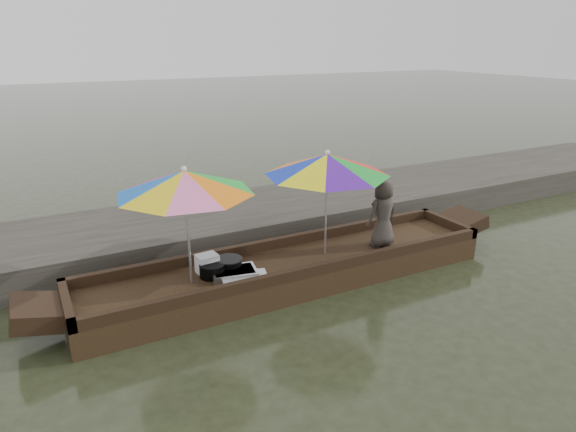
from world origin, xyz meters
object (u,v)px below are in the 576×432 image
umbrella_stern (326,204)px  tray_scallop (245,279)px  charcoal_grill (229,265)px  supply_bag (207,264)px  boat_hull (291,272)px  tray_crayfish (234,273)px  cooking_pot (212,270)px  vendor (383,213)px  umbrella_bow (188,227)px

umbrella_stern → tray_scallop: bearing=-169.0°
charcoal_grill → supply_bag: size_ratio=1.27×
boat_hull → supply_bag: size_ratio=21.64×
tray_crayfish → charcoal_grill: charcoal_grill is taller
cooking_pot → tray_crayfish: 0.29m
boat_hull → supply_bag: supply_bag is taller
boat_hull → tray_scallop: 0.90m
vendor → umbrella_bow: bearing=-6.6°
cooking_pot → vendor: vendor is taller
tray_scallop → umbrella_bow: umbrella_bow is taller
vendor → umbrella_stern: 0.97m
vendor → umbrella_bow: (-2.97, 0.13, 0.25)m
boat_hull → umbrella_bow: 1.75m
tray_scallop → supply_bag: bearing=126.6°
charcoal_grill → vendor: 2.45m
boat_hull → umbrella_stern: umbrella_stern is taller
cooking_pot → umbrella_stern: size_ratio=0.19×
supply_bag → vendor: vendor is taller
cooking_pot → boat_hull: bearing=-2.5°
umbrella_stern → tray_crayfish: bearing=-177.1°
vendor → charcoal_grill: bearing=-9.9°
cooking_pot → vendor: (2.66, -0.18, 0.44)m
tray_scallop → charcoal_grill: size_ratio=1.68×
tray_scallop → umbrella_bow: 1.02m
boat_hull → cooking_pot: bearing=177.5°
umbrella_bow → tray_crayfish: bearing=-7.4°
cooking_pot → supply_bag: supply_bag is taller
cooking_pot → tray_scallop: cooking_pot is taller
tray_crayfish → supply_bag: bearing=136.0°
tray_scallop → supply_bag: 0.59m
vendor → supply_bag: bearing=-11.0°
boat_hull → supply_bag: bearing=170.6°
cooking_pot → charcoal_grill: 0.27m
boat_hull → tray_crayfish: tray_crayfish is taller
cooking_pot → supply_bag: bearing=96.5°
vendor → tray_crayfish: bearing=-5.4°
cooking_pot → charcoal_grill: bearing=13.3°
tray_crayfish → umbrella_bow: bearing=172.6°
charcoal_grill → supply_bag: (-0.28, 0.08, 0.05)m
charcoal_grill → umbrella_stern: 1.63m
tray_crayfish → umbrella_stern: size_ratio=0.34×
tray_scallop → umbrella_stern: size_ratio=0.34×
vendor → umbrella_bow: umbrella_bow is taller
cooking_pot → tray_crayfish: cooking_pot is taller
vendor → cooking_pot: bearing=-8.0°
charcoal_grill → vendor: bearing=-5.7°
vendor → umbrella_stern: size_ratio=0.59×
supply_bag → tray_crayfish: bearing=-44.0°
umbrella_stern → umbrella_bow: bearing=180.0°
tray_scallop → umbrella_bow: size_ratio=0.35×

